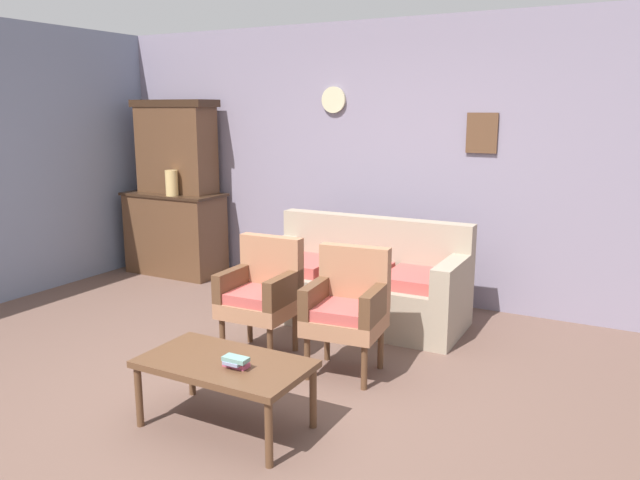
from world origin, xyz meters
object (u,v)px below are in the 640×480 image
object	(u,v)px
vase_on_cabinet	(172,183)
armchair_near_couch_end	(262,291)
armchair_row_middle	(347,305)
coffee_table	(225,368)
floral_couch	(362,285)
book_stack_on_table	(236,362)
side_cabinet	(176,233)

from	to	relation	value
vase_on_cabinet	armchair_near_couch_end	world-z (taller)	vase_on_cabinet
armchair_row_middle	coffee_table	size ratio (longest dim) A/B	0.90
floral_couch	armchair_near_couch_end	xyz separation A→B (m)	(-0.36, -1.05, 0.17)
floral_couch	coffee_table	xyz separation A→B (m)	(0.09, -2.13, 0.05)
vase_on_cabinet	book_stack_on_table	bearing A→B (deg)	-43.28
vase_on_cabinet	armchair_row_middle	distance (m)	3.17
armchair_row_middle	book_stack_on_table	distance (m)	1.13
armchair_near_couch_end	coffee_table	xyz separation A→B (m)	(0.45, -1.07, -0.12)
floral_couch	armchair_row_middle	distance (m)	1.14
vase_on_cabinet	book_stack_on_table	xyz separation A→B (m)	(2.64, -2.48, -0.61)
side_cabinet	book_stack_on_table	world-z (taller)	side_cabinet
side_cabinet	book_stack_on_table	size ratio (longest dim) A/B	6.96
armchair_row_middle	floral_couch	bearing A→B (deg)	109.40
armchair_row_middle	book_stack_on_table	size ratio (longest dim) A/B	5.43
vase_on_cabinet	book_stack_on_table	distance (m)	3.67
book_stack_on_table	vase_on_cabinet	bearing A→B (deg)	136.72
side_cabinet	book_stack_on_table	bearing A→B (deg)	-43.77
book_stack_on_table	side_cabinet	bearing A→B (deg)	136.23
side_cabinet	vase_on_cabinet	size ratio (longest dim) A/B	4.14
book_stack_on_table	coffee_table	bearing A→B (deg)	157.18
vase_on_cabinet	coffee_table	bearing A→B (deg)	-44.01
side_cabinet	vase_on_cabinet	distance (m)	0.64
armchair_near_couch_end	book_stack_on_table	size ratio (longest dim) A/B	5.43
vase_on_cabinet	armchair_row_middle	bearing A→B (deg)	-26.05
vase_on_cabinet	coffee_table	distance (m)	3.57
armchair_near_couch_end	armchair_row_middle	bearing A→B (deg)	-0.73
coffee_table	book_stack_on_table	world-z (taller)	book_stack_on_table
armchair_near_couch_end	floral_couch	bearing A→B (deg)	71.20
armchair_row_middle	coffee_table	distance (m)	1.11
side_cabinet	armchair_near_couch_end	world-z (taller)	side_cabinet
vase_on_cabinet	coffee_table	size ratio (longest dim) A/B	0.28
floral_couch	armchair_near_couch_end	world-z (taller)	same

